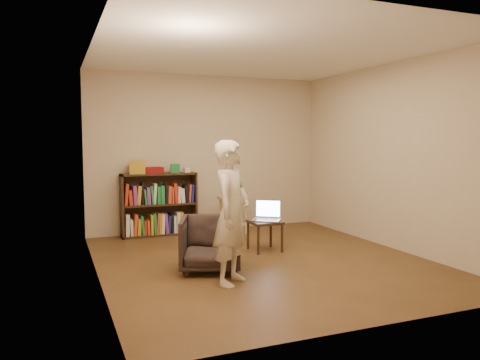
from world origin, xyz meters
name	(u,v)px	position (x,y,z in m)	size (l,w,h in m)	color
floor	(262,261)	(0.00, 0.00, 0.00)	(4.50, 4.50, 0.00)	#472E16
ceiling	(263,52)	(0.00, 0.00, 2.60)	(4.50, 4.50, 0.00)	white
wall_back	(207,153)	(0.00, 2.25, 1.30)	(4.00, 4.00, 0.00)	#C0AC91
wall_left	(96,161)	(-2.00, 0.00, 1.30)	(4.50, 4.50, 0.00)	#C0AC91
wall_right	(392,156)	(2.00, 0.00, 1.30)	(4.50, 4.50, 0.00)	#C0AC91
bookshelf	(159,208)	(-0.87, 2.09, 0.44)	(1.20, 0.30, 1.00)	black
box_yellow	(137,168)	(-1.21, 2.06, 1.10)	(0.24, 0.18, 0.20)	gold
red_cloth	(153,170)	(-0.96, 2.09, 1.05)	(0.29, 0.21, 0.10)	maroon
box_green	(175,168)	(-0.61, 2.06, 1.07)	(0.14, 0.14, 0.14)	#1F7736
box_white	(187,170)	(-0.40, 2.10, 1.04)	(0.09, 0.09, 0.07)	silver
stool	(233,204)	(0.29, 1.79, 0.48)	(0.41, 0.41, 0.60)	tan
armchair	(211,244)	(-0.75, -0.17, 0.32)	(0.68, 0.70, 0.64)	black
side_table	(265,226)	(0.26, 0.49, 0.35)	(0.41, 0.41, 0.42)	black
laptop	(267,216)	(0.30, 0.51, 0.48)	(0.47, 0.45, 0.28)	#A7A8AC
person	(232,213)	(-0.69, -0.72, 0.77)	(0.56, 0.37, 1.53)	beige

